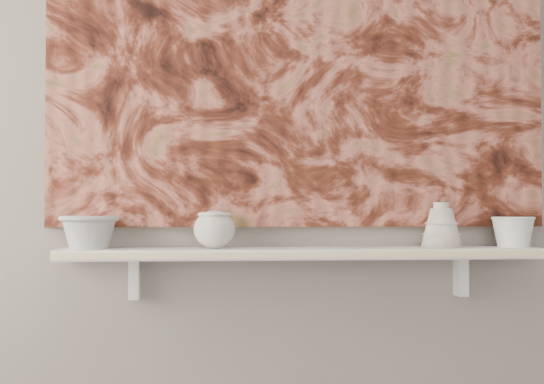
{
  "coord_description": "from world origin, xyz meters",
  "views": [
    {
      "loc": [
        -0.28,
        -0.67,
        1.03
      ],
      "look_at": [
        -0.09,
        1.49,
        1.09
      ],
      "focal_mm": 50.0,
      "sensor_mm": 36.0,
      "label": 1
    }
  ],
  "objects": [
    {
      "name": "painting",
      "position": [
        0.0,
        1.59,
        1.54
      ],
      "size": [
        1.5,
        0.02,
        1.1
      ],
      "primitive_type": "cube",
      "color": "#5C2617",
      "rests_on": "wall_back"
    },
    {
      "name": "shelf",
      "position": [
        0.0,
        1.51,
        0.92
      ],
      "size": [
        1.4,
        0.18,
        0.03
      ],
      "primitive_type": "cube",
      "color": "silver",
      "rests_on": "wall_back"
    },
    {
      "name": "house_motif",
      "position": [
        0.45,
        1.57,
        1.23
      ],
      "size": [
        0.09,
        0.0,
        0.08
      ],
      "primitive_type": "cube",
      "color": "black",
      "rests_on": "painting"
    },
    {
      "name": "bowl_white",
      "position": [
        0.63,
        1.51,
        0.98
      ],
      "size": [
        0.17,
        0.17,
        0.09
      ],
      "primitive_type": null,
      "rotation": [
        0.0,
        0.0,
        0.38
      ],
      "color": "white",
      "rests_on": "shelf"
    },
    {
      "name": "bell_vessel",
      "position": [
        0.41,
        1.51,
        1.0
      ],
      "size": [
        0.15,
        0.15,
        0.13
      ],
      "primitive_type": null,
      "rotation": [
        0.0,
        0.0,
        0.22
      ],
      "color": "beige",
      "rests_on": "shelf"
    },
    {
      "name": "bowl_grey",
      "position": [
        -0.61,
        1.51,
        0.98
      ],
      "size": [
        0.21,
        0.21,
        0.1
      ],
      "primitive_type": null,
      "rotation": [
        0.0,
        0.0,
        0.27
      ],
      "color": "gray",
      "rests_on": "shelf"
    },
    {
      "name": "shelf_stripe",
      "position": [
        0.0,
        1.41,
        0.92
      ],
      "size": [
        1.4,
        0.01,
        0.02
      ],
      "primitive_type": "cube",
      "color": "beige",
      "rests_on": "shelf"
    },
    {
      "name": "bracket_right",
      "position": [
        0.49,
        1.57,
        0.84
      ],
      "size": [
        0.03,
        0.06,
        0.12
      ],
      "primitive_type": "cube",
      "color": "silver",
      "rests_on": "wall_back"
    },
    {
      "name": "wall_back",
      "position": [
        0.0,
        1.6,
        1.35
      ],
      "size": [
        3.6,
        0.0,
        3.6
      ],
      "primitive_type": "plane",
      "rotation": [
        1.57,
        0.0,
        0.0
      ],
      "color": "gray",
      "rests_on": "floor"
    },
    {
      "name": "bracket_left",
      "position": [
        -0.49,
        1.57,
        0.84
      ],
      "size": [
        0.03,
        0.06,
        0.12
      ],
      "primitive_type": "cube",
      "color": "silver",
      "rests_on": "wall_back"
    },
    {
      "name": "cup_cream",
      "position": [
        -0.26,
        1.51,
        0.98
      ],
      "size": [
        0.14,
        0.14,
        0.11
      ],
      "primitive_type": null,
      "rotation": [
        0.0,
        0.0,
        0.17
      ],
      "color": "beige",
      "rests_on": "shelf"
    }
  ]
}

